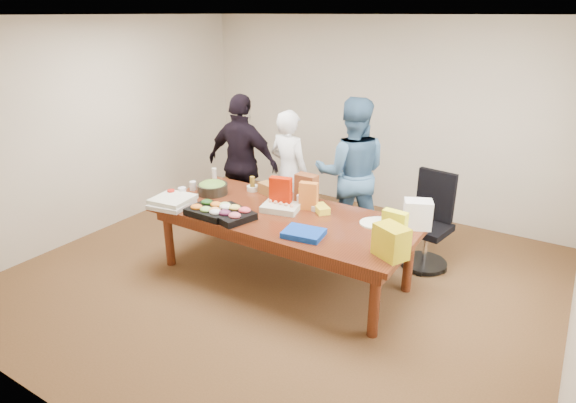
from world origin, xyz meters
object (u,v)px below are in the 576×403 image
Objects in this scene: person_right at (351,173)px; salad_bowl at (212,189)px; office_chair at (428,225)px; sheet_cake at (281,207)px; person_center at (289,173)px; conference_table at (283,246)px.

salad_bowl is at bearing 14.46° from person_right.
office_chair is 2.72× the size of sheet_cake.
person_right is 5.11× the size of salad_bowl.
person_center is at bearing -18.62° from person_right.
salad_bowl is (-0.45, -0.97, -0.00)m from person_center.
office_chair is 0.57× the size of person_right.
salad_bowl is at bearing -147.12° from office_chair.
salad_bowl is (-0.96, 0.01, 0.02)m from sheet_cake.
person_center is 0.83m from person_right.
person_center is 4.52× the size of salad_bowl.
sheet_cake reaches higher than conference_table.
office_chair is 1.09m from person_right.
person_right is 1.14m from sheet_cake.
person_right reaches higher than office_chair.
office_chair is (1.24, 1.06, 0.15)m from conference_table.
person_right is (0.82, 0.11, 0.11)m from person_center.
person_right is at bearing 61.09° from sheet_cake.
person_center is 1.07m from salad_bowl.
person_right is (-1.01, 0.11, 0.39)m from office_chair.
person_center is at bearing -170.40° from office_chair.
conference_table is 1.64m from office_chair.
person_right reaches higher than conference_table.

